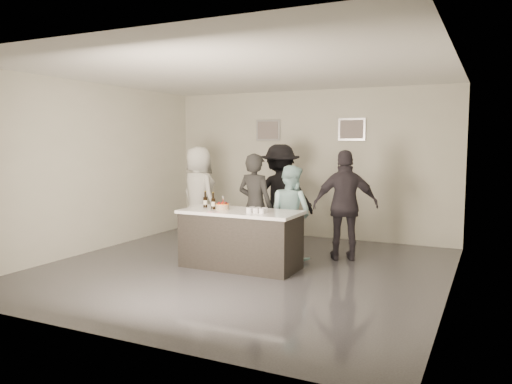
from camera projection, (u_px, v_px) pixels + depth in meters
floor at (242, 269)px, 7.72m from camera, size 6.00×6.00×0.00m
ceiling at (241, 72)px, 7.42m from camera, size 6.00×6.00×0.00m
wall_back at (309, 164)px, 10.26m from camera, size 6.00×0.04×3.00m
wall_front at (101, 189)px, 4.88m from camera, size 6.00×0.04×3.00m
wall_left at (92, 168)px, 8.86m from camera, size 0.04×6.00×3.00m
wall_right at (453, 178)px, 6.27m from camera, size 0.04×6.00×3.00m
picture_left at (268, 130)px, 10.55m from camera, size 0.54×0.04×0.44m
picture_right at (352, 129)px, 9.77m from camera, size 0.54×0.04×0.44m
bar_counter at (241, 239)px, 7.76m from camera, size 1.86×0.86×0.90m
cake at (222, 207)px, 7.84m from camera, size 0.21×0.21×0.08m
beer_bottle_a at (205, 199)px, 8.05m from camera, size 0.07×0.07×0.26m
beer_bottle_b at (213, 201)px, 7.84m from camera, size 0.07×0.07×0.26m
tumbler_cluster at (257, 210)px, 7.47m from camera, size 0.30×0.19×0.08m
candles at (214, 212)px, 7.53m from camera, size 0.24×0.08×0.01m
person_main_black at (255, 206)px, 8.40m from camera, size 0.69×0.50×1.77m
person_main_blue at (291, 213)px, 8.28m from camera, size 0.92×0.82×1.58m
person_guest_left at (198, 195)px, 9.63m from camera, size 1.08×0.91×1.87m
person_guest_right at (346, 205)px, 8.24m from camera, size 1.16×0.83×1.83m
person_guest_back at (280, 196)px, 9.31m from camera, size 1.42×1.16×1.91m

